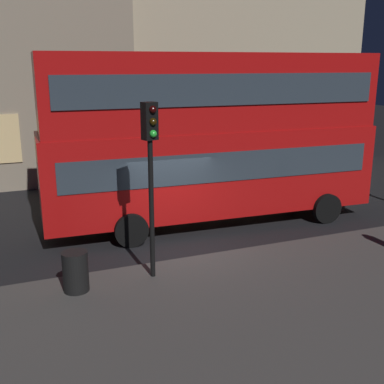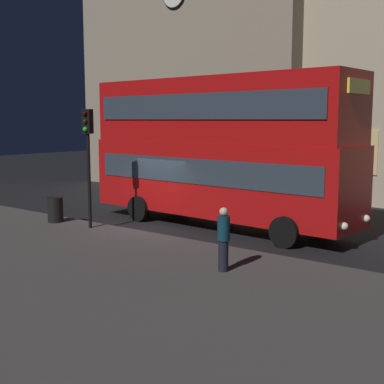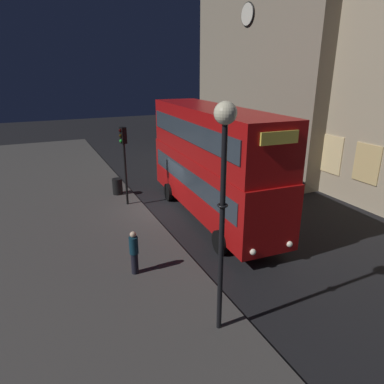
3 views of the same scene
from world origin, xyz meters
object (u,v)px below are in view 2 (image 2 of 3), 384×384
pedestrian (223,238)px  litter_bin (55,210)px  double_decker_bus (218,145)px  traffic_light_near_kerb (88,143)px

pedestrian → litter_bin: (-8.75, 1.44, -0.39)m
double_decker_bus → litter_bin: 6.62m
pedestrian → double_decker_bus: bearing=-18.0°
traffic_light_near_kerb → litter_bin: size_ratio=4.48×
litter_bin → pedestrian: bearing=-9.4°
double_decker_bus → traffic_light_near_kerb: double_decker_bus is taller
pedestrian → litter_bin: pedestrian is taller
double_decker_bus → pedestrian: (3.76, -5.06, -2.06)m
litter_bin → double_decker_bus: bearing=36.0°
traffic_light_near_kerb → double_decker_bus: bearing=34.3°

